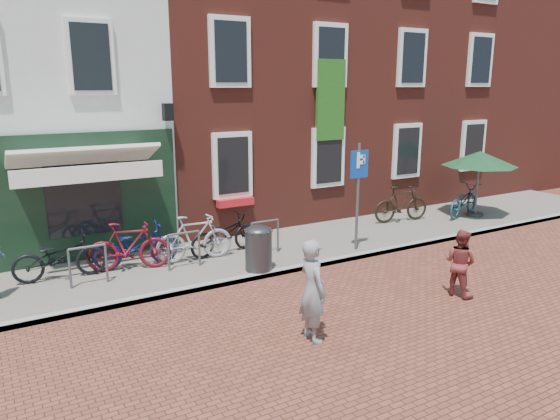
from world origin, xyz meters
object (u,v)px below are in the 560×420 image
bicycle_2 (136,245)px  bicycle_5 (401,204)px  parking_sign (358,181)px  bicycle_1 (129,246)px  parasol (480,156)px  bicycle_3 (194,238)px  bicycle_0 (60,257)px  boy (460,263)px  bicycle_4 (224,234)px  bicycle_6 (463,201)px  litter_bin (258,246)px  woman (313,290)px

bicycle_2 → bicycle_5: bicycle_5 is taller
parking_sign → bicycle_1: size_ratio=1.46×
parasol → bicycle_1: size_ratio=1.25×
bicycle_3 → bicycle_0: bearing=89.3°
parasol → boy: parasol is taller
parasol → boy: (-5.17, -3.97, -1.28)m
bicycle_1 → bicycle_2: bicycle_1 is taller
bicycle_4 → bicycle_6: 7.83m
bicycle_2 → bicycle_6: (9.88, -0.41, 0.00)m
parking_sign → bicycle_6: bearing=12.0°
bicycle_1 → bicycle_2: 0.27m
boy → bicycle_4: 5.33m
bicycle_1 → bicycle_6: bicycle_1 is taller
litter_bin → parasol: parasol is taller
bicycle_1 → bicycle_5: size_ratio=1.00×
boy → bicycle_6: size_ratio=0.73×
boy → bicycle_5: boy is taller
bicycle_1 → bicycle_4: bearing=-74.4°
bicycle_4 → bicycle_1: bearing=80.8°
litter_bin → parking_sign: parking_sign is taller
bicycle_1 → woman: bearing=-143.2°
parking_sign → bicycle_0: 6.81m
litter_bin → bicycle_4: litter_bin is taller
parking_sign → bicycle_6: 5.16m
bicycle_5 → boy: bearing=158.3°
bicycle_6 → bicycle_2: bearing=68.9°
bicycle_4 → bicycle_6: size_ratio=1.00×
parking_sign → bicycle_4: parking_sign is taller
bicycle_2 → bicycle_3: bearing=-97.6°
litter_bin → bicycle_2: size_ratio=0.58×
parasol → bicycle_5: parasol is taller
bicycle_1 → bicycle_3: bearing=-79.2°
boy → parasol: bearing=-65.5°
bicycle_4 → parasol: bearing=-102.5°
parking_sign → boy: bearing=-88.1°
bicycle_6 → bicycle_1: bearing=70.0°
bicycle_5 → woman: bearing=136.0°
bicycle_1 → bicycle_3: 1.46m
litter_bin → parking_sign: size_ratio=0.41×
litter_bin → bicycle_1: bearing=150.0°
parking_sign → bicycle_3: parking_sign is taller
parking_sign → bicycle_1: 5.45m
bicycle_0 → bicycle_1: 1.38m
parking_sign → bicycle_3: (-3.71, 1.18, -1.17)m
parasol → woman: bearing=-154.8°
woman → bicycle_1: bearing=24.3°
parking_sign → bicycle_0: parking_sign is taller
parasol → parking_sign: bearing=-170.4°
bicycle_1 → bicycle_5: (7.97, 0.20, 0.00)m
parasol → bicycle_5: size_ratio=1.25×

